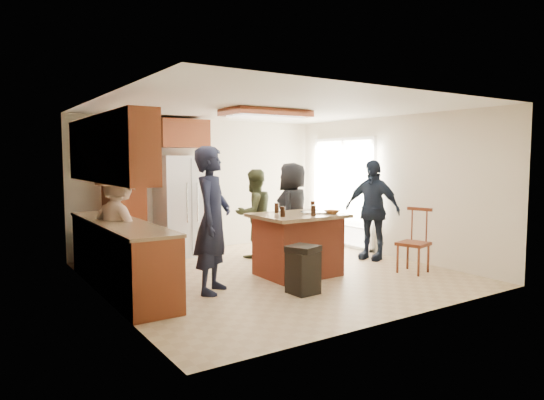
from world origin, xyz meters
TOP-DOWN VIEW (x-y plane):
  - room_shell at (4.37, 1.64)m, footprint 8.00×5.20m
  - person_front_left at (-1.22, -0.40)m, footprint 0.85×0.86m
  - person_behind_left at (0.40, 1.23)m, footprint 0.82×0.57m
  - person_behind_right at (0.79, 0.60)m, footprint 0.98×0.94m
  - person_side_right at (2.04, -0.02)m, footprint 0.83×1.13m
  - person_counter at (-2.13, 0.65)m, footprint 0.88×1.16m
  - left_cabinetry at (-2.24, 0.40)m, footprint 0.64×3.00m
  - back_wall_units at (-1.33, 2.20)m, footprint 1.80×0.60m
  - refrigerator at (-0.55, 2.12)m, footprint 0.90×0.76m
  - kitchen_island at (0.26, -0.27)m, footprint 1.28×1.03m
  - island_items at (0.48, -0.35)m, footprint 1.00×0.71m
  - trash_bin at (-0.27, -1.10)m, footprint 0.46×0.46m
  - spindle_chair at (1.86, -1.11)m, footprint 0.52×0.52m

SIDE VIEW (x-z plane):
  - trash_bin at x=-0.27m, z-range 0.00..0.63m
  - spindle_chair at x=1.86m, z-range -0.04..0.95m
  - kitchen_island at x=0.26m, z-range 0.01..0.94m
  - person_behind_left at x=0.40m, z-range 0.00..1.57m
  - person_counter at x=-2.13m, z-range 0.00..1.63m
  - person_behind_right at x=0.79m, z-range 0.00..1.68m
  - room_shell at x=4.37m, z-range -1.63..3.37m
  - person_side_right at x=2.04m, z-range 0.00..1.73m
  - refrigerator at x=-0.55m, z-range 0.00..1.80m
  - left_cabinetry at x=-2.24m, z-range -0.19..2.11m
  - person_front_left at x=-1.22m, z-range 0.00..1.92m
  - island_items at x=0.48m, z-range 0.90..1.05m
  - back_wall_units at x=-1.33m, z-range 0.15..2.60m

